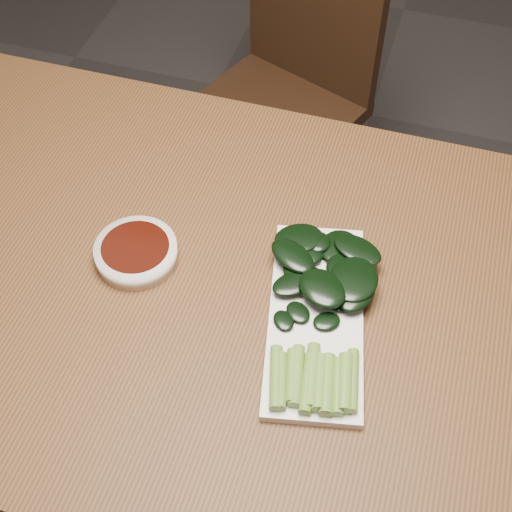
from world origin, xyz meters
name	(u,v)px	position (x,y,z in m)	size (l,w,h in m)	color
ground	(256,480)	(0.00, 0.00, 0.00)	(6.00, 6.00, 0.00)	#2D2B2B
table	(256,315)	(0.00, 0.00, 0.68)	(1.40, 0.80, 0.75)	#4F2F16
chair_far	(287,86)	(-0.16, 0.80, 0.49)	(0.48, 0.48, 0.89)	black
sauce_bowl	(136,252)	(-0.19, 0.00, 0.77)	(0.12, 0.12, 0.03)	white
serving_plate	(316,318)	(0.10, -0.03, 0.76)	(0.20, 0.35, 0.01)	white
gai_lan	(324,301)	(0.10, -0.01, 0.78)	(0.19, 0.33, 0.03)	olive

